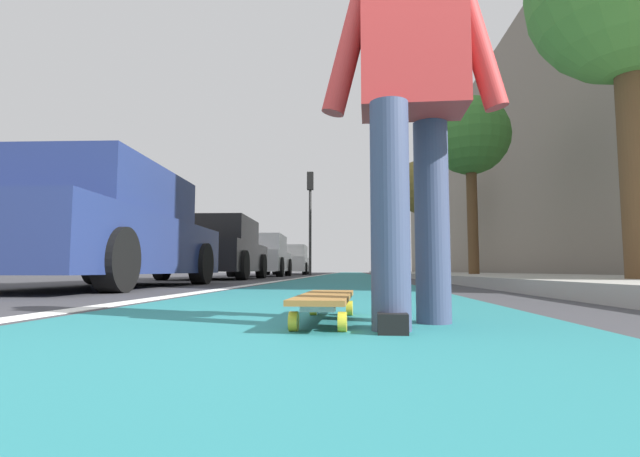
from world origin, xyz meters
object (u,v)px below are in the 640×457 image
(parked_car_far, at_px, (262,257))
(traffic_light, at_px, (310,204))
(parked_car_near, at_px, (104,231))
(skateboard, at_px, (326,299))
(street_tree_mid, at_px, (470,137))
(parked_car_mid, at_px, (217,250))
(street_tree_far, at_px, (421,188))
(parked_car_end, at_px, (289,261))
(skater_person, at_px, (412,84))

(parked_car_far, bearing_deg, traffic_light, -20.52)
(parked_car_near, bearing_deg, skateboard, -141.51)
(skateboard, distance_m, street_tree_mid, 10.00)
(skateboard, height_order, parked_car_mid, parked_car_mid)
(street_tree_mid, relative_size, street_tree_far, 0.92)
(traffic_light, height_order, street_tree_far, street_tree_far)
(parked_car_far, bearing_deg, parked_car_end, -0.78)
(skateboard, xyz_separation_m, parked_car_far, (15.17, 3.20, 0.62))
(skater_person, distance_m, parked_car_far, 15.73)
(skateboard, distance_m, traffic_light, 19.31)
(skater_person, height_order, parked_car_far, skater_person)
(parked_car_far, bearing_deg, parked_car_near, -178.90)
(parked_car_near, xyz_separation_m, traffic_light, (15.23, -1.21, 2.46))
(parked_car_near, bearing_deg, traffic_light, -4.53)
(skater_person, xyz_separation_m, street_tree_far, (17.30, -2.50, 2.58))
(parked_car_near, distance_m, parked_car_far, 11.43)
(parked_car_near, bearing_deg, street_tree_far, -23.50)
(traffic_light, bearing_deg, skateboard, -174.65)
(parked_car_near, relative_size, parked_car_far, 1.10)
(parked_car_near, relative_size, street_tree_far, 0.98)
(skateboard, height_order, street_tree_mid, street_tree_mid)
(parked_car_mid, bearing_deg, parked_car_near, -177.39)
(parked_car_far, relative_size, traffic_light, 0.90)
(skateboard, xyz_separation_m, skater_person, (-0.15, -0.35, 0.84))
(skateboard, height_order, skater_person, skater_person)
(traffic_light, bearing_deg, street_tree_mid, -155.07)
(street_tree_mid, height_order, street_tree_far, street_tree_far)
(skateboard, relative_size, parked_car_near, 0.19)
(skateboard, relative_size, traffic_light, 0.18)
(parked_car_far, xyz_separation_m, traffic_light, (3.81, -1.42, 2.44))
(skateboard, height_order, traffic_light, traffic_light)
(parked_car_mid, relative_size, traffic_light, 0.88)
(skateboard, bearing_deg, parked_car_mid, 18.74)
(skateboard, xyz_separation_m, street_tree_far, (17.15, -2.84, 3.43))
(street_tree_far, bearing_deg, street_tree_mid, -180.00)
(street_tree_mid, bearing_deg, traffic_light, 24.93)
(parked_car_far, height_order, street_tree_far, street_tree_far)
(parked_car_near, height_order, street_tree_far, street_tree_far)
(parked_car_end, bearing_deg, skater_person, -171.09)
(street_tree_far, bearing_deg, parked_car_far, 108.08)
(parked_car_mid, xyz_separation_m, street_tree_mid, (-0.53, -6.09, 2.57))
(skater_person, distance_m, parked_car_end, 22.31)
(street_tree_mid, xyz_separation_m, street_tree_far, (8.10, 0.00, 0.24))
(skater_person, xyz_separation_m, traffic_light, (19.13, 2.12, 2.22))
(parked_car_end, xyz_separation_m, street_tree_far, (-4.74, -5.95, 2.83))
(street_tree_far, bearing_deg, traffic_light, 68.34)
(parked_car_mid, xyz_separation_m, street_tree_far, (7.57, -6.09, 2.81))
(skateboard, distance_m, parked_car_near, 4.83)
(skateboard, distance_m, street_tree_far, 17.72)
(skater_person, relative_size, traffic_light, 0.36)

